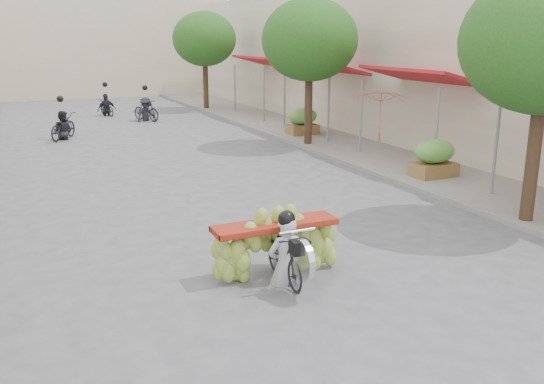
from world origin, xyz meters
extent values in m
cube|color=gray|center=(7.00, 15.00, 0.06)|extent=(4.00, 60.00, 0.12)
cube|color=beige|center=(12.00, 14.00, 3.00)|extent=(8.00, 40.00, 6.00)
cylinder|color=slate|center=(6.30, 5.90, 1.27)|extent=(0.08, 0.08, 2.55)
cube|color=#A5161C|center=(7.12, 10.00, 2.75)|extent=(1.77, 4.20, 0.53)
cylinder|color=slate|center=(6.30, 8.10, 1.27)|extent=(0.08, 0.08, 2.55)
cylinder|color=slate|center=(6.30, 11.90, 1.27)|extent=(0.08, 0.08, 2.55)
cube|color=#A5161C|center=(7.12, 16.00, 2.75)|extent=(1.77, 4.20, 0.53)
cylinder|color=slate|center=(6.30, 14.10, 1.27)|extent=(0.08, 0.08, 2.55)
cylinder|color=slate|center=(6.30, 17.90, 1.27)|extent=(0.08, 0.08, 2.55)
cube|color=#A5161C|center=(7.12, 22.00, 2.75)|extent=(1.77, 4.20, 0.53)
cylinder|color=slate|center=(6.30, 20.10, 1.27)|extent=(0.08, 0.08, 2.55)
cylinder|color=slate|center=(6.30, 23.90, 1.27)|extent=(0.08, 0.08, 2.55)
cube|color=beige|center=(0.00, 38.00, 3.50)|extent=(20.00, 6.00, 7.00)
cylinder|color=#3A2719|center=(5.40, 4.00, 1.60)|extent=(0.28, 0.28, 3.20)
cylinder|color=#3A2719|center=(5.40, 14.00, 1.60)|extent=(0.28, 0.28, 3.20)
ellipsoid|color=#245418|center=(5.40, 14.00, 3.80)|extent=(3.40, 3.40, 2.90)
cylinder|color=#3A2719|center=(5.40, 26.00, 1.60)|extent=(0.28, 0.28, 3.20)
ellipsoid|color=#245418|center=(5.40, 26.00, 3.80)|extent=(3.40, 3.40, 2.90)
cube|color=brown|center=(6.20, 8.00, 0.37)|extent=(1.20, 0.80, 0.50)
ellipsoid|color=#579B3A|center=(6.20, 8.00, 0.95)|extent=(1.20, 0.88, 0.66)
cube|color=brown|center=(6.20, 16.00, 0.37)|extent=(1.20, 0.80, 0.50)
ellipsoid|color=#579B3A|center=(6.20, 16.00, 0.95)|extent=(1.20, 0.88, 0.66)
imported|color=black|center=(-0.59, 3.43, 0.45)|extent=(0.54, 1.55, 0.90)
cylinder|color=silver|center=(-0.59, 2.78, 0.62)|extent=(0.10, 0.66, 0.66)
cube|color=black|center=(-0.59, 2.88, 0.80)|extent=(0.28, 0.22, 0.22)
cylinder|color=silver|center=(-0.59, 2.98, 1.02)|extent=(0.60, 0.05, 0.05)
cube|color=maroon|center=(-0.59, 3.78, 0.88)|extent=(2.12, 0.55, 0.10)
imported|color=silver|center=(-0.59, 3.38, 1.14)|extent=(0.61, 0.45, 1.68)
sphere|color=black|center=(-0.59, 3.35, 1.95)|extent=(0.28, 0.28, 0.28)
imported|color=red|center=(5.76, 9.98, 2.38)|extent=(2.16, 2.16, 1.57)
imported|color=silver|center=(6.04, 16.29, 1.00)|extent=(0.91, 0.58, 1.76)
imported|color=black|center=(-2.64, 19.33, 0.50)|extent=(1.49, 1.89, 1.01)
imported|color=black|center=(-2.64, 19.33, 1.12)|extent=(0.93, 0.82, 1.65)
sphere|color=black|center=(-2.64, 19.33, 1.58)|extent=(0.26, 0.26, 0.26)
imported|color=black|center=(1.46, 23.09, 0.52)|extent=(1.27, 1.79, 1.04)
imported|color=black|center=(1.46, 23.09, 1.12)|extent=(1.19, 0.98, 1.65)
sphere|color=black|center=(1.46, 23.09, 1.58)|extent=(0.26, 0.26, 0.26)
imported|color=black|center=(0.03, 25.84, 0.41)|extent=(0.87, 1.53, 0.81)
imported|color=black|center=(0.03, 25.84, 1.12)|extent=(1.07, 0.76, 1.65)
sphere|color=black|center=(0.03, 25.84, 1.58)|extent=(0.26, 0.26, 0.26)
camera|label=1|loc=(-4.35, -4.44, 3.88)|focal=38.00mm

